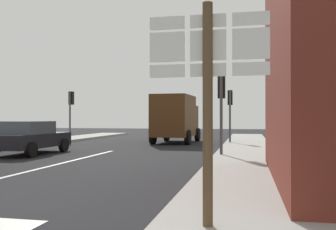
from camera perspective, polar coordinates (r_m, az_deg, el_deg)
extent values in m
plane|color=black|center=(16.62, -10.97, -6.02)|extent=(80.00, 80.00, 0.00)
cube|color=#9E9B96|center=(13.32, 11.87, -7.11)|extent=(2.61, 44.00, 0.14)
cube|color=silver|center=(13.05, -17.91, -7.51)|extent=(0.16, 12.00, 0.01)
cube|color=black|center=(17.78, -20.14, -3.63)|extent=(1.78, 4.21, 0.60)
cube|color=#47515B|center=(17.55, -20.57, -1.79)|extent=(1.57, 2.11, 0.55)
cylinder|color=black|center=(19.40, -20.17, -4.25)|extent=(0.23, 0.64, 0.64)
cylinder|color=black|center=(18.52, -15.59, -4.44)|extent=(0.23, 0.64, 0.64)
cylinder|color=black|center=(16.19, -20.10, -5.01)|extent=(0.23, 0.64, 0.64)
cube|color=#4C2D14|center=(23.75, 0.88, -0.13)|extent=(2.35, 3.79, 2.60)
cube|color=#4C2D14|center=(26.19, 2.16, -0.81)|extent=(2.14, 1.39, 2.00)
cube|color=#47515B|center=(26.24, 2.19, 0.94)|extent=(1.76, 0.17, 0.70)
cylinder|color=black|center=(26.42, -0.19, -2.98)|extent=(0.32, 0.91, 0.90)
cylinder|color=black|center=(25.95, 4.52, -3.02)|extent=(0.32, 0.91, 0.90)
cylinder|color=black|center=(23.15, -2.32, -3.34)|extent=(0.32, 0.91, 0.90)
cylinder|color=black|center=(22.62, 3.04, -3.40)|extent=(0.32, 0.91, 0.90)
cylinder|color=brown|center=(5.15, 6.06, -0.62)|extent=(0.14, 0.14, 3.20)
cube|color=white|center=(5.45, -0.15, 13.82)|extent=(0.50, 0.03, 0.18)
cube|color=black|center=(5.47, -0.10, 13.77)|extent=(0.43, 0.01, 0.13)
cube|color=white|center=(5.38, -0.15, 10.31)|extent=(0.50, 0.03, 0.42)
cube|color=black|center=(5.40, -0.10, 10.27)|extent=(0.43, 0.01, 0.32)
cube|color=white|center=(5.33, -0.15, 6.71)|extent=(0.50, 0.03, 0.18)
cube|color=black|center=(5.35, -0.10, 6.69)|extent=(0.43, 0.01, 0.13)
cube|color=white|center=(5.37, 6.11, 14.06)|extent=(0.50, 0.03, 0.18)
cube|color=black|center=(5.38, 6.13, 14.01)|extent=(0.43, 0.01, 0.13)
cube|color=white|center=(5.29, 6.11, 10.49)|extent=(0.50, 0.03, 0.42)
cube|color=black|center=(5.31, 6.13, 10.46)|extent=(0.43, 0.01, 0.32)
cube|color=white|center=(5.24, 6.11, 6.84)|extent=(0.50, 0.03, 0.18)
cube|color=black|center=(5.26, 6.14, 6.81)|extent=(0.43, 0.01, 0.13)
cube|color=white|center=(5.34, 12.51, 14.14)|extent=(0.50, 0.03, 0.18)
cube|color=black|center=(5.36, 12.50, 14.09)|extent=(0.43, 0.01, 0.13)
cube|color=white|center=(5.26, 12.51, 10.56)|extent=(0.50, 0.03, 0.42)
cube|color=black|center=(5.28, 12.51, 10.52)|extent=(0.43, 0.01, 0.32)
cube|color=white|center=(5.21, 12.52, 6.89)|extent=(0.50, 0.03, 0.18)
cube|color=black|center=(5.23, 12.52, 6.86)|extent=(0.43, 0.01, 0.13)
cylinder|color=#47474C|center=(23.10, 9.42, -0.34)|extent=(0.12, 0.12, 3.31)
cube|color=black|center=(23.33, 9.44, 2.62)|extent=(0.30, 0.28, 0.90)
sphere|color=#360303|center=(23.49, 9.45, 3.26)|extent=(0.18, 0.18, 0.18)
sphere|color=orange|center=(23.47, 9.45, 2.58)|extent=(0.18, 0.18, 0.18)
sphere|color=black|center=(23.46, 9.46, 1.90)|extent=(0.18, 0.18, 0.18)
cylinder|color=#47474C|center=(26.39, -14.71, -0.22)|extent=(0.12, 0.12, 3.43)
cube|color=black|center=(26.61, -14.51, 2.50)|extent=(0.30, 0.28, 0.90)
sphere|color=#360303|center=(26.75, -14.38, 3.07)|extent=(0.18, 0.18, 0.18)
sphere|color=orange|center=(26.73, -14.38, 2.47)|extent=(0.18, 0.18, 0.18)
sphere|color=black|center=(26.72, -14.38, 1.87)|extent=(0.18, 0.18, 0.18)
cylinder|color=#47474C|center=(15.31, 8.11, -0.28)|extent=(0.12, 0.12, 3.32)
cube|color=black|center=(15.56, 8.15, 4.18)|extent=(0.30, 0.28, 0.90)
sphere|color=#360303|center=(15.72, 8.19, 5.12)|extent=(0.18, 0.18, 0.18)
sphere|color=orange|center=(15.70, 8.19, 4.10)|extent=(0.18, 0.18, 0.18)
sphere|color=black|center=(15.68, 8.19, 3.08)|extent=(0.18, 0.18, 0.18)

